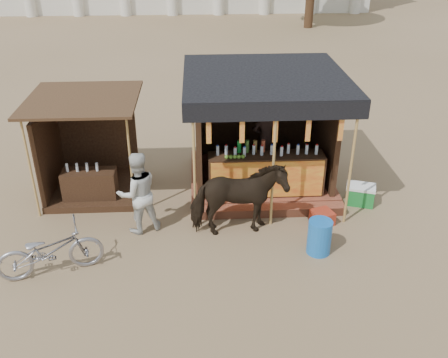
% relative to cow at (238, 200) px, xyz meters
% --- Properties ---
extents(ground, '(120.00, 120.00, 0.00)m').
position_rel_cow_xyz_m(ground, '(-0.27, -1.24, -0.80)').
color(ground, '#846B4C').
rests_on(ground, ground).
extents(main_stall, '(3.60, 3.61, 2.78)m').
position_rel_cow_xyz_m(main_stall, '(0.74, 2.12, 0.22)').
color(main_stall, brown).
rests_on(main_stall, ground).
extents(secondary_stall, '(2.40, 2.40, 2.38)m').
position_rel_cow_xyz_m(secondary_stall, '(-3.43, 2.00, 0.05)').
color(secondary_stall, '#3B2615').
rests_on(secondary_stall, ground).
extents(cow, '(2.00, 1.11, 1.61)m').
position_rel_cow_xyz_m(cow, '(0.00, 0.00, 0.00)').
color(cow, black).
rests_on(cow, ground).
extents(motorbike, '(2.00, 1.18, 0.99)m').
position_rel_cow_xyz_m(motorbike, '(-3.52, -1.10, -0.31)').
color(motorbike, gray).
rests_on(motorbike, ground).
extents(bystander, '(1.05, 0.94, 1.77)m').
position_rel_cow_xyz_m(bystander, '(-2.03, 0.25, 0.08)').
color(bystander, beige).
rests_on(bystander, ground).
extents(blue_barrel, '(0.50, 0.50, 0.71)m').
position_rel_cow_xyz_m(blue_barrel, '(1.53, -0.73, -0.45)').
color(blue_barrel, blue).
rests_on(blue_barrel, ground).
extents(red_crate, '(0.53, 0.52, 0.29)m').
position_rel_cow_xyz_m(red_crate, '(1.85, 0.29, -0.66)').
color(red_crate, maroon).
rests_on(red_crate, ground).
extents(cooler, '(0.75, 0.62, 0.46)m').
position_rel_cow_xyz_m(cooler, '(2.89, 1.07, -0.57)').
color(cooler, '#1A772D').
rests_on(cooler, ground).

